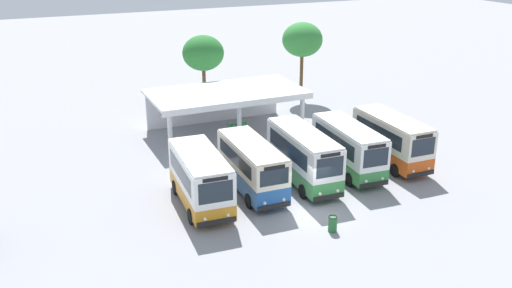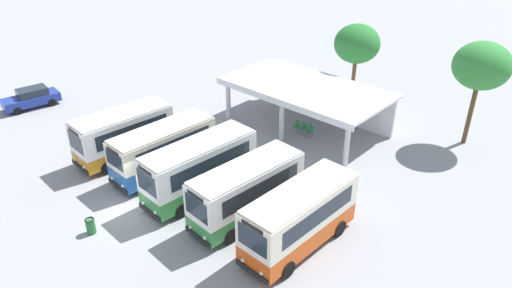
# 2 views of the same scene
# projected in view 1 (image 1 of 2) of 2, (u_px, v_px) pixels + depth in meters

# --- Properties ---
(ground_plane) EXTENTS (180.00, 180.00, 0.00)m
(ground_plane) POSITION_uv_depth(u_px,v_px,m) (314.00, 212.00, 32.51)
(ground_plane) COLOR #939399
(city_bus_nearest_orange) EXTENTS (2.77, 6.68, 3.29)m
(city_bus_nearest_orange) POSITION_uv_depth(u_px,v_px,m) (200.00, 177.00, 32.75)
(city_bus_nearest_orange) COLOR black
(city_bus_nearest_orange) RESTS_ON ground
(city_bus_second_in_row) EXTENTS (2.43, 6.99, 3.16)m
(city_bus_second_in_row) POSITION_uv_depth(u_px,v_px,m) (252.00, 165.00, 34.63)
(city_bus_second_in_row) COLOR black
(city_bus_second_in_row) RESTS_ON ground
(city_bus_middle_cream) EXTENTS (2.52, 7.30, 3.44)m
(city_bus_middle_cream) POSITION_uv_depth(u_px,v_px,m) (303.00, 155.00, 35.84)
(city_bus_middle_cream) COLOR black
(city_bus_middle_cream) RESTS_ON ground
(city_bus_fourth_amber) EXTENTS (2.57, 6.99, 3.28)m
(city_bus_fourth_amber) POSITION_uv_depth(u_px,v_px,m) (348.00, 147.00, 37.42)
(city_bus_fourth_amber) COLOR black
(city_bus_fourth_amber) RESTS_ON ground
(city_bus_fifth_blue) EXTENTS (2.44, 6.89, 3.36)m
(city_bus_fifth_blue) POSITION_uv_depth(u_px,v_px,m) (392.00, 138.00, 38.80)
(city_bus_fifth_blue) COLOR black
(city_bus_fifth_blue) RESTS_ON ground
(terminal_canopy) EXTENTS (12.20, 6.49, 3.40)m
(terminal_canopy) POSITION_uv_depth(u_px,v_px,m) (223.00, 97.00, 45.40)
(terminal_canopy) COLOR silver
(terminal_canopy) RESTS_ON ground
(waiting_chair_end_by_column) EXTENTS (0.44, 0.44, 0.86)m
(waiting_chair_end_by_column) POSITION_uv_depth(u_px,v_px,m) (231.00, 128.00, 44.83)
(waiting_chair_end_by_column) COLOR slate
(waiting_chair_end_by_column) RESTS_ON ground
(waiting_chair_second_from_end) EXTENTS (0.44, 0.44, 0.86)m
(waiting_chair_second_from_end) POSITION_uv_depth(u_px,v_px,m) (238.00, 127.00, 45.08)
(waiting_chair_second_from_end) COLOR slate
(waiting_chair_second_from_end) RESTS_ON ground
(waiting_chair_middle_seat) EXTENTS (0.44, 0.44, 0.86)m
(waiting_chair_middle_seat) POSITION_uv_depth(u_px,v_px,m) (245.00, 126.00, 45.30)
(waiting_chair_middle_seat) COLOR slate
(waiting_chair_middle_seat) RESTS_ON ground
(roadside_tree_behind_canopy) EXTENTS (3.65, 3.65, 6.81)m
(roadside_tree_behind_canopy) POSITION_uv_depth(u_px,v_px,m) (203.00, 53.00, 49.30)
(roadside_tree_behind_canopy) COLOR brown
(roadside_tree_behind_canopy) RESTS_ON ground
(roadside_tree_east_of_canopy) EXTENTS (3.78, 3.78, 7.39)m
(roadside_tree_east_of_canopy) POSITION_uv_depth(u_px,v_px,m) (302.00, 40.00, 52.53)
(roadside_tree_east_of_canopy) COLOR brown
(roadside_tree_east_of_canopy) RESTS_ON ground
(litter_bin_apron) EXTENTS (0.49, 0.49, 0.90)m
(litter_bin_apron) POSITION_uv_depth(u_px,v_px,m) (333.00, 224.00, 30.33)
(litter_bin_apron) COLOR #266633
(litter_bin_apron) RESTS_ON ground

